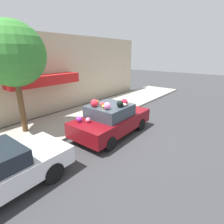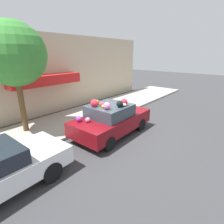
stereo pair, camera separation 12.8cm
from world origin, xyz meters
TOP-DOWN VIEW (x-y plane):
  - ground_plane at (0.00, 0.00)m, footprint 60.00×60.00m
  - sidewalk_curb at (0.00, 2.70)m, footprint 24.00×3.20m
  - building_facade at (-0.04, 4.91)m, footprint 18.00×1.20m
  - street_tree at (-2.52, 3.16)m, footprint 2.67×2.67m
  - fire_hydrant at (0.71, 1.46)m, footprint 0.20×0.20m
  - art_car at (-0.04, -0.04)m, footprint 3.93×1.91m

SIDE VIEW (x-z plane):
  - ground_plane at x=0.00m, z-range 0.00..0.00m
  - sidewalk_curb at x=0.00m, z-range 0.00..0.13m
  - fire_hydrant at x=0.71m, z-range 0.12..0.82m
  - art_car at x=-0.04m, z-range -0.13..1.63m
  - building_facade at x=-0.04m, z-range -0.01..4.72m
  - street_tree at x=-2.52m, z-range 1.16..5.94m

